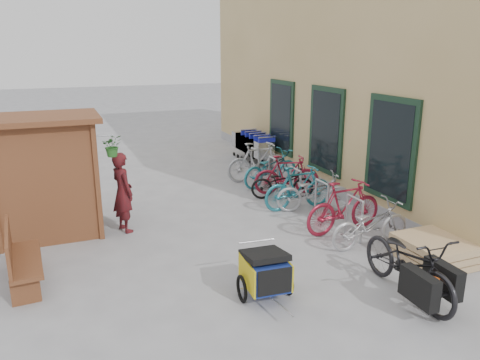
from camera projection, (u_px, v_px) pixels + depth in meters
name	position (u px, v px, depth m)	size (l,w,h in m)	color
ground	(245.00, 257.00, 8.43)	(80.00, 80.00, 0.00)	#99999C
building	(390.00, 52.00, 13.82)	(6.07, 13.00, 7.00)	tan
kiosk	(40.00, 160.00, 9.02)	(2.49, 1.65, 2.40)	brown
bike_rack	(295.00, 182.00, 11.26)	(0.05, 5.35, 0.86)	#A5A8AD
pallet_stack	(434.00, 251.00, 8.20)	(1.00, 1.20, 0.40)	tan
bench	(19.00, 257.00, 7.29)	(0.56, 1.55, 0.97)	brown
shopping_carts	(252.00, 144.00, 15.25)	(0.58, 2.31, 1.04)	silver
child_trailer	(265.00, 270.00, 6.98)	(0.82, 1.35, 0.79)	navy
cargo_bike	(410.00, 264.00, 6.99)	(0.79, 2.05, 1.06)	black
person_kiosk	(123.00, 192.00, 9.44)	(0.60, 0.39, 1.65)	maroon
bike_0	(370.00, 224.00, 8.79)	(0.59, 1.70, 0.89)	#A8A9AD
bike_1	(344.00, 207.00, 9.45)	(0.51, 1.81, 1.09)	maroon
bike_2	(314.00, 192.00, 10.70)	(0.60, 1.73, 0.91)	#A8A9AD
bike_3	(298.00, 188.00, 10.80)	(0.49, 1.72, 1.04)	teal
bike_4	(282.00, 183.00, 11.59)	(0.55, 1.56, 0.82)	black
bike_5	(287.00, 175.00, 11.94)	(0.48, 1.69, 1.02)	maroon
bike_6	(271.00, 168.00, 12.69)	(0.64, 1.85, 0.97)	teal
bike_7	(258.00, 161.00, 13.13)	(0.52, 1.84, 1.11)	#A8A9AD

